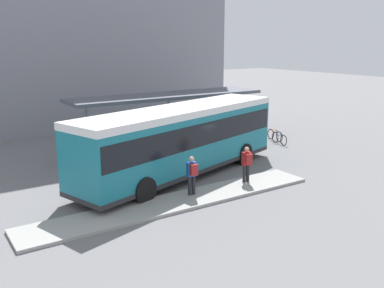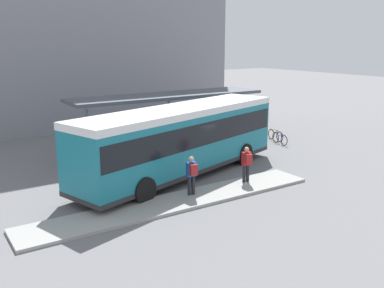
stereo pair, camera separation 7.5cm
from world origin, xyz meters
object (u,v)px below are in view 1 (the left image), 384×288
bicycle_blue (279,139)px  potted_planter_near_shelter (179,144)px  pedestrian_companion (192,173)px  pedestrian_waiting (247,162)px  bicycle_orange (275,135)px  city_bus (182,136)px

bicycle_blue → potted_planter_near_shelter: size_ratio=1.05×
pedestrian_companion → pedestrian_waiting: bearing=-82.6°
bicycle_blue → bicycle_orange: bearing=-19.3°
pedestrian_companion → potted_planter_near_shelter: 6.10m
bicycle_orange → potted_planter_near_shelter: 7.28m
city_bus → potted_planter_near_shelter: 3.38m
pedestrian_companion → bicycle_orange: 11.53m
pedestrian_waiting → potted_planter_near_shelter: pedestrian_waiting is taller
pedestrian_companion → city_bus: bearing=-17.2°
city_bus → pedestrian_waiting: size_ratio=7.43×
pedestrian_waiting → pedestrian_companion: 2.86m
potted_planter_near_shelter → pedestrian_companion: bearing=-117.1°
city_bus → pedestrian_companion: (-1.19, -2.66, -0.85)m
potted_planter_near_shelter → bicycle_blue: bearing=-5.6°
pedestrian_waiting → pedestrian_companion: size_ratio=0.99×
bicycle_orange → pedestrian_waiting: bearing=135.2°
bicycle_blue → bicycle_orange: (0.48, 0.87, 0.00)m
pedestrian_companion → potted_planter_near_shelter: size_ratio=1.09×
bicycle_blue → potted_planter_near_shelter: 6.83m
city_bus → bicycle_blue: size_ratio=7.66×
bicycle_blue → city_bus: bearing=113.6°
pedestrian_waiting → pedestrian_companion: bearing=103.3°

